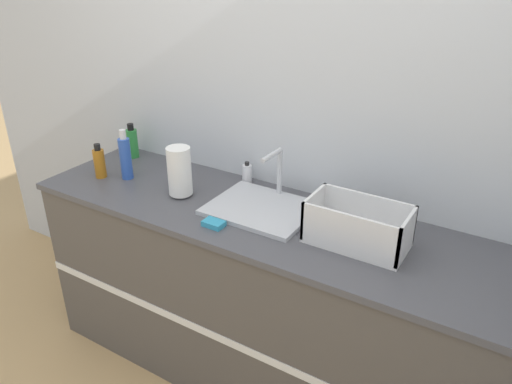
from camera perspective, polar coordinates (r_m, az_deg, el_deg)
The scene contains 10 objects.
wall_back at distance 2.32m, azimuth 4.93°, elevation 8.79°, with size 4.61×0.06×2.60m.
counter_cabinet at distance 2.45m, azimuth 0.52°, elevation -12.19°, with size 2.23×0.63×0.94m.
sink at distance 2.22m, azimuth 0.69°, elevation -1.61°, with size 0.45×0.37×0.25m.
paper_towel_roll at distance 2.33m, azimuth -8.73°, elevation 2.32°, with size 0.11×0.11×0.24m.
dish_rack at distance 1.99m, azimuth 11.50°, elevation -4.14°, with size 0.39×0.21×0.18m.
bottle_green at distance 2.85m, azimuth -13.96°, elevation 5.52°, with size 0.06×0.06×0.19m.
bottle_blue at distance 2.57m, azimuth -14.70°, elevation 3.86°, with size 0.06×0.06×0.26m.
bottle_amber at distance 2.64m, azimuth -17.45°, elevation 3.22°, with size 0.06×0.06×0.18m.
soap_dispenser at distance 2.47m, azimuth -1.03°, elevation 2.14°, with size 0.05×0.05×0.11m.
sponge at distance 2.10m, azimuth -4.86°, elevation -3.62°, with size 0.09×0.06×0.02m.
Camera 1 is at (0.99, -1.34, 1.99)m, focal length 35.00 mm.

